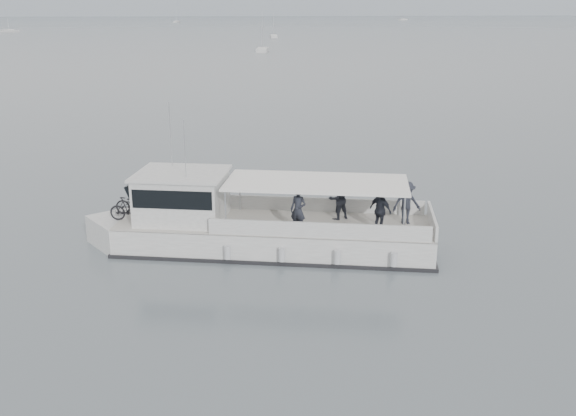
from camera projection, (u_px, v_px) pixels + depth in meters
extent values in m
plane|color=slate|center=(224.00, 264.00, 22.51)|extent=(1400.00, 1400.00, 0.00)
cube|color=white|center=(275.00, 239.00, 23.76)|extent=(11.87, 5.72, 1.24)
cube|color=white|center=(125.00, 233.00, 24.38)|extent=(3.02, 3.02, 1.24)
cube|color=beige|center=(275.00, 223.00, 23.57)|extent=(11.87, 5.72, 0.06)
cube|color=black|center=(275.00, 248.00, 23.88)|extent=(12.09, 5.88, 0.17)
cube|color=white|center=(324.00, 205.00, 24.69)|extent=(7.45, 1.92, 0.57)
cube|color=white|center=(319.00, 230.00, 21.91)|extent=(7.45, 1.92, 0.57)
cube|color=white|center=(432.00, 221.00, 22.87)|extent=(0.83, 2.99, 0.57)
cube|color=white|center=(182.00, 197.00, 23.69)|extent=(3.59, 3.24, 1.72)
cube|color=black|center=(143.00, 192.00, 23.80)|extent=(1.09, 2.45, 1.11)
cube|color=black|center=(182.00, 190.00, 23.60)|extent=(3.41, 3.23, 0.67)
cube|color=white|center=(181.00, 173.00, 23.41)|extent=(3.82, 3.47, 0.10)
cube|color=white|center=(317.00, 183.00, 22.93)|extent=(7.00, 4.34, 0.08)
cylinder|color=silver|center=(226.00, 212.00, 22.23)|extent=(0.07, 0.07, 1.58)
cylinder|color=silver|center=(240.00, 191.00, 24.77)|extent=(0.07, 0.07, 1.58)
cylinder|color=silver|center=(404.00, 218.00, 21.57)|extent=(0.07, 0.07, 1.58)
cylinder|color=silver|center=(400.00, 196.00, 24.10)|extent=(0.07, 0.07, 1.58)
cylinder|color=silver|center=(171.00, 135.00, 23.91)|extent=(0.03, 0.03, 2.49)
cylinder|color=silver|center=(185.00, 149.00, 22.42)|extent=(0.03, 0.03, 2.10)
cylinder|color=silver|center=(227.00, 252.00, 22.31)|extent=(0.28, 0.28, 0.48)
cylinder|color=silver|center=(282.00, 255.00, 22.10)|extent=(0.28, 0.28, 0.48)
cylinder|color=silver|center=(337.00, 257.00, 21.89)|extent=(0.28, 0.28, 0.48)
cylinder|color=silver|center=(394.00, 259.00, 21.69)|extent=(0.28, 0.28, 0.48)
imported|color=black|center=(137.00, 204.00, 24.38)|extent=(1.73, 0.95, 0.86)
imported|color=black|center=(129.00, 209.00, 23.65)|extent=(1.57, 0.78, 0.91)
imported|color=#252831|center=(298.00, 210.00, 22.41)|extent=(0.70, 0.66, 1.61)
imported|color=#252831|center=(338.00, 199.00, 23.72)|extent=(0.93, 0.83, 1.61)
imported|color=#252831|center=(381.00, 210.00, 22.37)|extent=(0.85, 1.00, 1.61)
imported|color=#252831|center=(407.00, 203.00, 23.17)|extent=(1.05, 0.62, 1.61)
cube|color=white|center=(274.00, 37.00, 178.38)|extent=(1.96, 5.44, 0.75)
cube|color=white|center=(274.00, 35.00, 178.28)|extent=(1.59, 1.94, 0.45)
cylinder|color=silver|center=(274.00, 24.00, 177.40)|extent=(0.08, 0.08, 5.90)
cube|color=white|center=(9.00, 31.00, 216.80)|extent=(7.63, 6.43, 0.75)
cube|color=white|center=(9.00, 30.00, 216.70)|extent=(3.42, 3.29, 0.45)
cylinder|color=silver|center=(7.00, 17.00, 215.44)|extent=(0.08, 0.08, 8.40)
cube|color=white|center=(403.00, 20.00, 383.71)|extent=(5.96, 4.15, 0.75)
cube|color=white|center=(403.00, 19.00, 383.61)|extent=(2.51, 2.32, 0.45)
cube|color=white|center=(177.00, 22.00, 334.60)|extent=(3.32, 6.23, 0.75)
cube|color=white|center=(177.00, 21.00, 334.51)|extent=(2.13, 2.43, 0.45)
cylinder|color=silver|center=(176.00, 15.00, 333.52)|extent=(0.08, 0.08, 6.54)
cube|color=white|center=(263.00, 50.00, 124.81)|extent=(3.09, 6.60, 0.75)
cube|color=white|center=(262.00, 48.00, 124.71)|extent=(2.13, 2.49, 0.45)
cylinder|color=silver|center=(262.00, 30.00, 123.66)|extent=(0.08, 0.08, 6.98)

